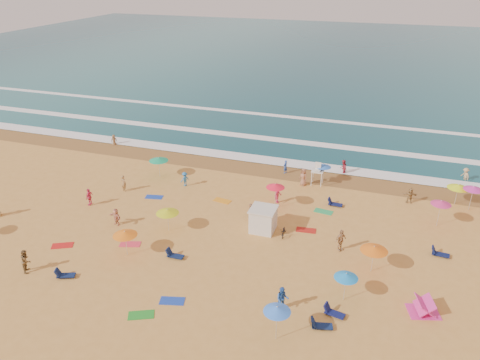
% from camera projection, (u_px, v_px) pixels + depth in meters
% --- Properties ---
extents(ground, '(220.00, 220.00, 0.00)m').
position_uv_depth(ground, '(229.00, 224.00, 41.34)').
color(ground, gold).
rests_on(ground, ground).
extents(ocean, '(220.00, 140.00, 0.18)m').
position_uv_depth(ocean, '(348.00, 57.00, 113.29)').
color(ocean, '#0C4756').
rests_on(ocean, ground).
extents(wet_sand, '(220.00, 220.00, 0.00)m').
position_uv_depth(wet_sand, '(268.00, 170.00, 52.05)').
color(wet_sand, olive).
rests_on(wet_sand, ground).
extents(surf_foam, '(200.00, 18.70, 0.05)m').
position_uv_depth(surf_foam, '(287.00, 143.00, 59.56)').
color(surf_foam, white).
rests_on(surf_foam, ground).
extents(cabana, '(2.00, 2.00, 2.00)m').
position_uv_depth(cabana, '(263.00, 220.00, 40.04)').
color(cabana, silver).
rests_on(cabana, ground).
extents(cabana_roof, '(2.20, 2.20, 0.12)m').
position_uv_depth(cabana_roof, '(263.00, 209.00, 39.59)').
color(cabana_roof, silver).
rests_on(cabana_roof, cabana).
extents(bicycle, '(0.70, 1.56, 0.79)m').
position_uv_depth(bicycle, '(284.00, 231.00, 39.49)').
color(bicycle, black).
rests_on(bicycle, ground).
extents(lifeguard_stand, '(1.20, 1.20, 2.10)m').
position_uv_depth(lifeguard_stand, '(317.00, 175.00, 48.27)').
color(lifeguard_stand, white).
rests_on(lifeguard_stand, ground).
extents(beach_umbrellas, '(57.04, 27.85, 0.78)m').
position_uv_depth(beach_umbrellas, '(265.00, 212.00, 39.09)').
color(beach_umbrellas, '#DB307A').
rests_on(beach_umbrellas, ground).
extents(loungers, '(59.93, 18.33, 0.34)m').
position_uv_depth(loungers, '(283.00, 259.00, 36.21)').
color(loungers, '#0E1147').
rests_on(loungers, ground).
extents(towels, '(37.32, 21.15, 0.03)m').
position_uv_depth(towels, '(251.00, 246.00, 38.21)').
color(towels, red).
rests_on(towels, ground).
extents(beachgoers, '(42.03, 29.01, 2.12)m').
position_uv_depth(beachgoers, '(246.00, 199.00, 44.00)').
color(beachgoers, '#A0674A').
rests_on(beachgoers, ground).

